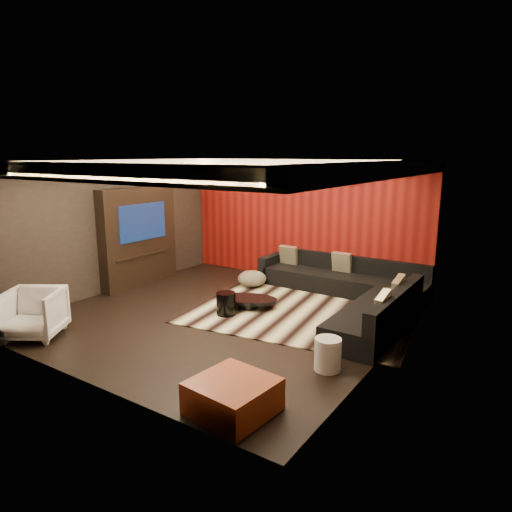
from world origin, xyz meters
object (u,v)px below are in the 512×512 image
Objects in this scene: coffee_table at (249,302)px; drum_stool at (226,304)px; orange_ottoman at (233,396)px; white_side_table at (328,354)px; armchair at (33,314)px; sectional_sofa at (353,292)px.

drum_stool is (-0.11, -0.57, 0.12)m from coffee_table.
coffee_table is 3.63m from orange_ottoman.
orange_ottoman is at bearing -51.42° from drum_stool.
white_side_table is (2.37, -1.53, 0.12)m from coffee_table.
coffee_table is 0.59m from drum_stool.
armchair is at bearing -128.30° from drum_stool.
sectional_sofa is (1.71, 1.85, 0.03)m from drum_stool.
armchair is at bearing -160.74° from white_side_table.
sectional_sofa is at bearing 105.26° from white_side_table.
orange_ottoman is (2.01, -2.52, -0.04)m from drum_stool.
armchair is (-4.46, -1.56, 0.17)m from white_side_table.
orange_ottoman is 4.00m from armchair.
armchair reaches higher than sectional_sofa.
sectional_sofa reaches higher than white_side_table.
coffee_table is 0.31× the size of sectional_sofa.
orange_ottoman is at bearing -106.64° from white_side_table.
sectional_sofa reaches higher than coffee_table.
drum_stool is at bearing 19.02° from armchair.
armchair is (-4.00, 0.00, 0.20)m from orange_ottoman.
coffee_table is 1.28× the size of armchair.
white_side_table is at bearing -32.90° from coffee_table.
sectional_sofa is (-0.30, 4.36, 0.07)m from orange_ottoman.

